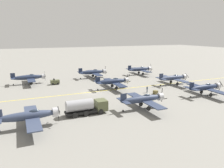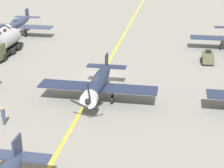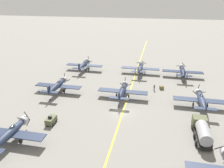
# 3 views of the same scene
# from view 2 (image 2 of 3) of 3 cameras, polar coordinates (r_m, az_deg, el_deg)

# --- Properties ---
(ground_plane) EXTENTS (400.00, 400.00, 0.00)m
(ground_plane) POSITION_cam_2_polar(r_m,az_deg,el_deg) (44.89, -1.80, 1.12)
(ground_plane) COLOR gray
(taxiway_stripe) EXTENTS (0.30, 160.00, 0.01)m
(taxiway_stripe) POSITION_cam_2_polar(r_m,az_deg,el_deg) (44.89, -1.80, 1.12)
(taxiway_stripe) COLOR yellow
(taxiway_stripe) RESTS_ON ground
(airplane_mid_center) EXTENTS (12.00, 9.98, 3.80)m
(airplane_mid_center) POSITION_cam_2_polar(r_m,az_deg,el_deg) (37.73, -2.10, 0.16)
(airplane_mid_center) COLOR #1E2842
(airplane_mid_center) RESTS_ON ground
(airplane_near_right) EXTENTS (12.00, 9.98, 3.65)m
(airplane_near_right) POSITION_cam_2_polar(r_m,az_deg,el_deg) (64.14, -14.28, 8.86)
(airplane_near_right) COLOR #353F59
(airplane_near_right) RESTS_ON ground
(fuel_tanker) EXTENTS (2.67, 8.00, 2.98)m
(fuel_tanker) POSITION_cam_2_polar(r_m,az_deg,el_deg) (54.42, -16.23, 5.74)
(fuel_tanker) COLOR black
(fuel_tanker) RESTS_ON ground
(tow_tractor) EXTENTS (1.57, 2.60, 1.79)m
(tow_tractor) POSITION_cam_2_polar(r_m,az_deg,el_deg) (50.76, 14.39, 3.91)
(tow_tractor) COLOR #515638
(tow_tractor) RESTS_ON ground
(ground_crew_walking) EXTENTS (0.37, 0.37, 1.69)m
(ground_crew_walking) POSITION_cam_2_polar(r_m,az_deg,el_deg) (35.02, -16.24, -4.59)
(ground_crew_walking) COLOR #334256
(ground_crew_walking) RESTS_ON ground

